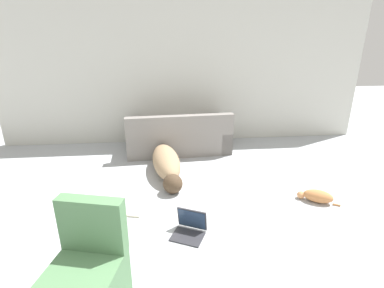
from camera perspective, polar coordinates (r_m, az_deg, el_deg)
wall_back at (r=5.86m, az=-1.54°, el=13.22°), size 7.03×0.06×2.66m
couch at (r=5.54m, az=-2.59°, el=1.21°), size 1.91×0.96×0.76m
dog at (r=4.66m, az=-4.84°, el=-3.71°), size 0.55×1.67×0.37m
cat at (r=4.30m, az=22.67°, el=-9.15°), size 0.50×0.35×0.16m
laptop_open at (r=3.43m, az=-0.36°, el=-15.37°), size 0.44×0.42×0.27m
book_cream at (r=3.83m, az=-11.41°, el=-12.84°), size 0.25×0.18×0.02m
side_chair at (r=2.65m, az=-19.72°, el=-23.85°), size 0.67×0.75×0.91m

